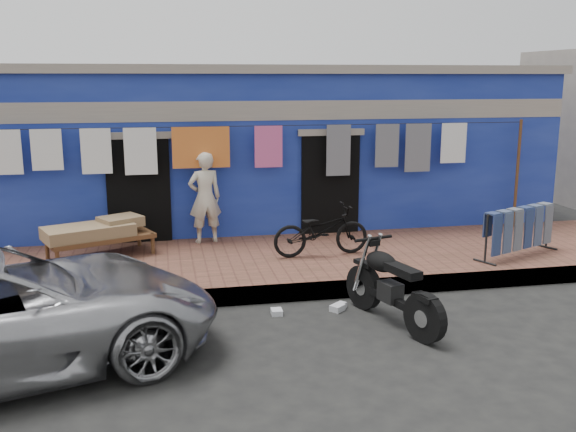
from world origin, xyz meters
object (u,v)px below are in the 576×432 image
(charpoy, at_px, (100,239))
(bicycle, at_px, (321,225))
(jeans_rack, at_px, (518,231))
(motorcycle, at_px, (393,285))
(seated_person, at_px, (205,198))

(charpoy, bearing_deg, bicycle, -10.17)
(jeans_rack, bearing_deg, motorcycle, -146.78)
(seated_person, relative_size, motorcycle, 0.93)
(bicycle, xyz_separation_m, charpoy, (-3.57, 0.64, -0.22))
(seated_person, relative_size, jeans_rack, 0.94)
(seated_person, distance_m, jeans_rack, 5.35)
(charpoy, bearing_deg, motorcycle, -39.11)
(seated_person, xyz_separation_m, motorcycle, (2.12, -3.76, -0.53))
(motorcycle, bearing_deg, bicycle, 81.08)
(motorcycle, distance_m, charpoy, 5.01)
(seated_person, height_order, bicycle, seated_person)
(bicycle, xyz_separation_m, jeans_rack, (3.19, -0.64, -0.10))
(jeans_rack, bearing_deg, seated_person, 159.35)
(seated_person, height_order, jeans_rack, seated_person)
(seated_person, xyz_separation_m, charpoy, (-1.76, -0.60, -0.51))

